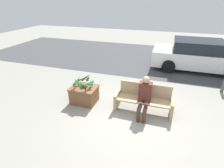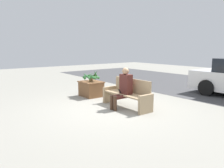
# 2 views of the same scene
# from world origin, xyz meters

# --- Properties ---
(ground_plane) EXTENTS (30.00, 30.00, 0.00)m
(ground_plane) POSITION_xyz_m (0.00, 0.00, 0.00)
(ground_plane) COLOR gray
(road_surface) EXTENTS (20.00, 6.00, 0.01)m
(road_surface) POSITION_xyz_m (0.00, 5.84, 0.00)
(road_surface) COLOR #424244
(road_surface) RESTS_ON ground_plane
(bench) EXTENTS (1.72, 0.52, 0.85)m
(bench) POSITION_xyz_m (0.15, 0.53, 0.40)
(bench) COLOR tan
(bench) RESTS_ON ground_plane
(person_seated) EXTENTS (0.36, 0.63, 1.21)m
(person_seated) POSITION_xyz_m (0.18, 0.33, 0.64)
(person_seated) COLOR #51231E
(person_seated) RESTS_ON ground_plane
(planter_box) EXTENTS (0.84, 0.70, 0.56)m
(planter_box) POSITION_xyz_m (-1.78, 0.43, 0.30)
(planter_box) COLOR brown
(planter_box) RESTS_ON ground_plane
(potted_plant) EXTENTS (0.69, 0.70, 0.46)m
(potted_plant) POSITION_xyz_m (-1.77, 0.42, 0.76)
(potted_plant) COLOR brown
(potted_plant) RESTS_ON planter_box
(parked_car) EXTENTS (4.18, 1.98, 1.40)m
(parked_car) POSITION_xyz_m (2.04, 4.81, 0.69)
(parked_car) COLOR silver
(parked_car) RESTS_ON ground_plane
(bollard_post) EXTENTS (0.12, 0.12, 0.74)m
(bollard_post) POSITION_xyz_m (2.74, 2.61, 0.39)
(bollard_post) COLOR #4C4C51
(bollard_post) RESTS_ON ground_plane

